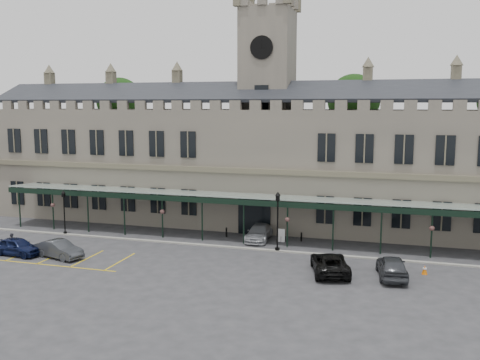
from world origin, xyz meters
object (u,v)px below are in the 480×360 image
(station_building, at_px, (267,163))
(traffic_cone, at_px, (425,270))
(clock_tower, at_px, (267,99))
(lamp_post_left, at_px, (64,208))
(car_right_a, at_px, (392,267))
(car_taxi, at_px, (259,232))
(car_left_a, at_px, (17,246))
(lamp_post_mid, at_px, (278,216))
(person_a, at_px, (12,244))
(car_left_b, at_px, (59,249))
(car_van, at_px, (330,263))
(sign_board, at_px, (281,236))

(station_building, distance_m, traffic_cone, 21.24)
(clock_tower, height_order, lamp_post_left, clock_tower)
(car_right_a, bearing_deg, car_taxi, -40.81)
(car_left_a, height_order, car_taxi, car_left_a)
(traffic_cone, distance_m, car_left_a, 32.80)
(station_building, bearing_deg, lamp_post_mid, -71.47)
(traffic_cone, bearing_deg, person_a, -172.85)
(car_left_b, bearing_deg, car_taxi, -38.89)
(clock_tower, xyz_separation_m, car_van, (8.53, -15.20, -12.35))
(sign_board, height_order, car_van, car_van)
(lamp_post_mid, xyz_separation_m, car_right_a, (9.52, -4.51, -2.25))
(car_taxi, bearing_deg, station_building, 95.25)
(car_taxi, height_order, car_right_a, car_right_a)
(clock_tower, relative_size, car_van, 4.52)
(lamp_post_left, xyz_separation_m, car_taxi, (18.57, 3.32, -1.87))
(car_right_a, bearing_deg, car_left_a, -2.30)
(lamp_post_mid, height_order, car_left_a, lamp_post_mid)
(station_building, bearing_deg, lamp_post_left, -149.54)
(lamp_post_left, relative_size, car_right_a, 0.89)
(lamp_post_mid, xyz_separation_m, person_a, (-21.23, -7.13, -2.19))
(lamp_post_left, xyz_separation_m, car_van, (26.10, -4.78, -1.83))
(lamp_post_mid, bearing_deg, car_taxi, 126.42)
(lamp_post_left, height_order, car_left_b, lamp_post_left)
(car_taxi, bearing_deg, person_a, -153.65)
(lamp_post_left, distance_m, car_left_b, 8.40)
(lamp_post_mid, xyz_separation_m, car_van, (5.05, -4.74, -2.32))
(station_building, distance_m, lamp_post_left, 20.75)
(sign_board, height_order, car_right_a, car_right_a)
(station_building, xyz_separation_m, car_right_a, (13.00, -14.88, -5.63))
(lamp_post_mid, bearing_deg, lamp_post_left, 179.89)
(car_left_a, bearing_deg, lamp_post_mid, -65.94)
(car_right_a, bearing_deg, person_a, -2.69)
(traffic_cone, distance_m, car_van, 7.04)
(clock_tower, distance_m, lamp_post_left, 22.98)
(station_building, bearing_deg, traffic_cone, -41.04)
(clock_tower, relative_size, car_left_a, 5.61)
(car_left_b, xyz_separation_m, car_right_a, (26.32, 2.45, 0.11))
(lamp_post_mid, bearing_deg, car_van, -43.18)
(clock_tower, relative_size, person_a, 13.82)
(sign_board, xyz_separation_m, car_left_a, (-20.29, -10.53, 0.15))
(traffic_cone, distance_m, car_right_a, 2.84)
(car_van, xyz_separation_m, person_a, (-26.29, -2.39, 0.13))
(car_left_b, bearing_deg, car_van, -68.87)
(person_a, bearing_deg, car_taxi, -5.84)
(sign_board, bearing_deg, lamp_post_mid, -80.36)
(traffic_cone, height_order, car_taxi, car_taxi)
(station_building, bearing_deg, person_a, -135.41)
(lamp_post_left, xyz_separation_m, person_a, (-0.18, -7.17, -1.69))
(station_building, height_order, car_van, station_building)
(car_left_b, bearing_deg, car_right_a, -69.34)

